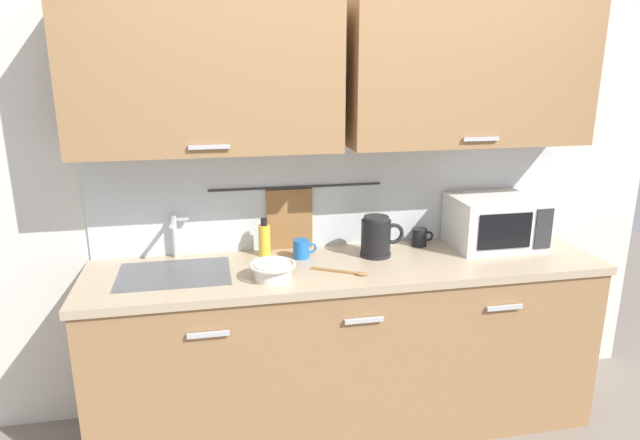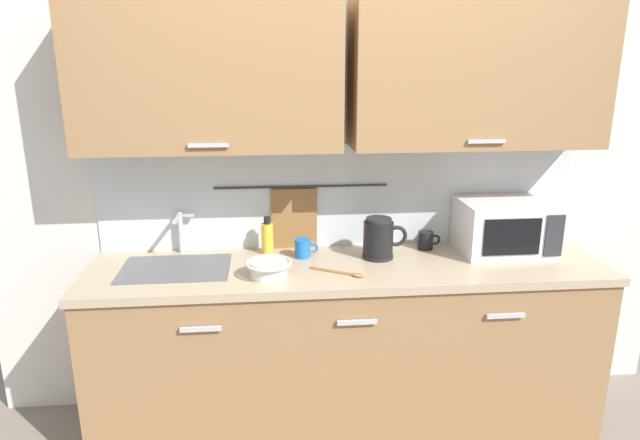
{
  "view_description": "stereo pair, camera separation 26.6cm",
  "coord_description": "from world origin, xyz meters",
  "px_view_note": "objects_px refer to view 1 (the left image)",
  "views": [
    {
      "loc": [
        -0.65,
        -2.24,
        1.88
      ],
      "look_at": [
        -0.13,
        0.33,
        1.12
      ],
      "focal_mm": 31.69,
      "sensor_mm": 36.0,
      "label": 1
    },
    {
      "loc": [
        -0.38,
        -2.27,
        1.88
      ],
      "look_at": [
        -0.13,
        0.33,
        1.12
      ],
      "focal_mm": 31.69,
      "sensor_mm": 36.0,
      "label": 2
    }
  ],
  "objects_px": {
    "wooden_spoon": "(346,272)",
    "mixing_bowl": "(273,270)",
    "mug_near_sink": "(302,249)",
    "mug_by_kettle": "(420,237)",
    "microwave": "(495,221)",
    "dish_soap_bottle": "(264,239)",
    "electric_kettle": "(377,237)"
  },
  "relations": [
    {
      "from": "wooden_spoon",
      "to": "mixing_bowl",
      "type": "bearing_deg",
      "value": -179.38
    },
    {
      "from": "mug_near_sink",
      "to": "mixing_bowl",
      "type": "xyz_separation_m",
      "value": [
        -0.18,
        -0.25,
        -0.0
      ]
    },
    {
      "from": "mixing_bowl",
      "to": "wooden_spoon",
      "type": "distance_m",
      "value": 0.35
    },
    {
      "from": "mixing_bowl",
      "to": "mug_by_kettle",
      "type": "height_order",
      "value": "mug_by_kettle"
    },
    {
      "from": "microwave",
      "to": "mug_near_sink",
      "type": "bearing_deg",
      "value": 179.34
    },
    {
      "from": "mixing_bowl",
      "to": "mug_by_kettle",
      "type": "relative_size",
      "value": 1.78
    },
    {
      "from": "dish_soap_bottle",
      "to": "wooden_spoon",
      "type": "distance_m",
      "value": 0.48
    },
    {
      "from": "mug_by_kettle",
      "to": "mixing_bowl",
      "type": "bearing_deg",
      "value": -158.85
    },
    {
      "from": "dish_soap_bottle",
      "to": "mug_by_kettle",
      "type": "xyz_separation_m",
      "value": [
        0.83,
        -0.01,
        -0.04
      ]
    },
    {
      "from": "mug_by_kettle",
      "to": "wooden_spoon",
      "type": "bearing_deg",
      "value": -146.7
    },
    {
      "from": "electric_kettle",
      "to": "dish_soap_bottle",
      "type": "height_order",
      "value": "electric_kettle"
    },
    {
      "from": "electric_kettle",
      "to": "mug_near_sink",
      "type": "xyz_separation_m",
      "value": [
        -0.38,
        0.04,
        -0.05
      ]
    },
    {
      "from": "electric_kettle",
      "to": "wooden_spoon",
      "type": "xyz_separation_m",
      "value": [
        -0.21,
        -0.21,
        -0.1
      ]
    },
    {
      "from": "electric_kettle",
      "to": "mixing_bowl",
      "type": "xyz_separation_m",
      "value": [
        -0.56,
        -0.21,
        -0.06
      ]
    },
    {
      "from": "mug_near_sink",
      "to": "mixing_bowl",
      "type": "bearing_deg",
      "value": -124.7
    },
    {
      "from": "mug_near_sink",
      "to": "mug_by_kettle",
      "type": "bearing_deg",
      "value": 5.84
    },
    {
      "from": "mug_near_sink",
      "to": "mixing_bowl",
      "type": "relative_size",
      "value": 0.56
    },
    {
      "from": "electric_kettle",
      "to": "mug_by_kettle",
      "type": "height_order",
      "value": "electric_kettle"
    },
    {
      "from": "microwave",
      "to": "mixing_bowl",
      "type": "height_order",
      "value": "microwave"
    },
    {
      "from": "microwave",
      "to": "dish_soap_bottle",
      "type": "bearing_deg",
      "value": 175.94
    },
    {
      "from": "mug_near_sink",
      "to": "wooden_spoon",
      "type": "relative_size",
      "value": 0.48
    },
    {
      "from": "microwave",
      "to": "mug_by_kettle",
      "type": "distance_m",
      "value": 0.41
    },
    {
      "from": "mug_by_kettle",
      "to": "mug_near_sink",
      "type": "bearing_deg",
      "value": -174.16
    },
    {
      "from": "mug_near_sink",
      "to": "wooden_spoon",
      "type": "bearing_deg",
      "value": -55.68
    },
    {
      "from": "microwave",
      "to": "dish_soap_bottle",
      "type": "distance_m",
      "value": 1.23
    },
    {
      "from": "microwave",
      "to": "mug_near_sink",
      "type": "relative_size",
      "value": 3.83
    },
    {
      "from": "microwave",
      "to": "mug_near_sink",
      "type": "height_order",
      "value": "microwave"
    },
    {
      "from": "microwave",
      "to": "wooden_spoon",
      "type": "distance_m",
      "value": 0.91
    },
    {
      "from": "microwave",
      "to": "mug_by_kettle",
      "type": "height_order",
      "value": "microwave"
    },
    {
      "from": "electric_kettle",
      "to": "mixing_bowl",
      "type": "relative_size",
      "value": 1.06
    },
    {
      "from": "microwave",
      "to": "wooden_spoon",
      "type": "bearing_deg",
      "value": -164.7
    },
    {
      "from": "microwave",
      "to": "wooden_spoon",
      "type": "relative_size",
      "value": 1.82
    }
  ]
}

